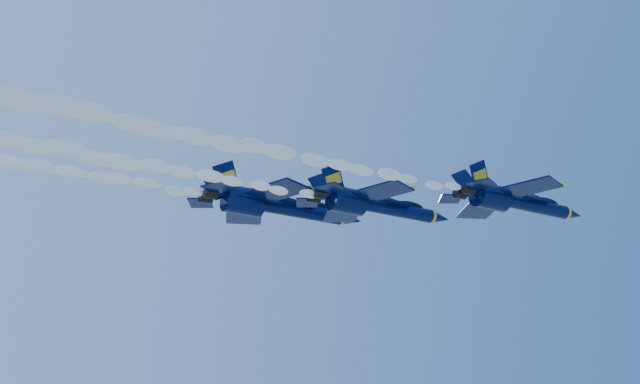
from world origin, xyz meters
TOP-DOWN VIEW (x-y plane):
  - jet_lead at (15.04, -13.65)m, footprint 16.19×13.28m
  - smoke_trail_jet_lead at (-12.20, -13.65)m, footprint 40.65×1.80m
  - jet_second at (4.57, -4.31)m, footprint 17.09×14.02m
  - smoke_trail_jet_second at (-23.06, -4.31)m, footprint 40.65×1.90m
  - jet_third at (-2.59, 4.54)m, footprint 19.60×16.08m

SIDE VIEW (x-z plane):
  - smoke_trail_jet_lead at x=-12.20m, z-range 150.19..151.81m
  - jet_lead at x=15.04m, z-range 148.39..154.40m
  - smoke_trail_jet_second at x=-23.06m, z-range 150.85..152.57m
  - jet_second at x=4.57m, z-range 148.94..155.29m
  - jet_third at x=-2.59m, z-range 149.95..157.24m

